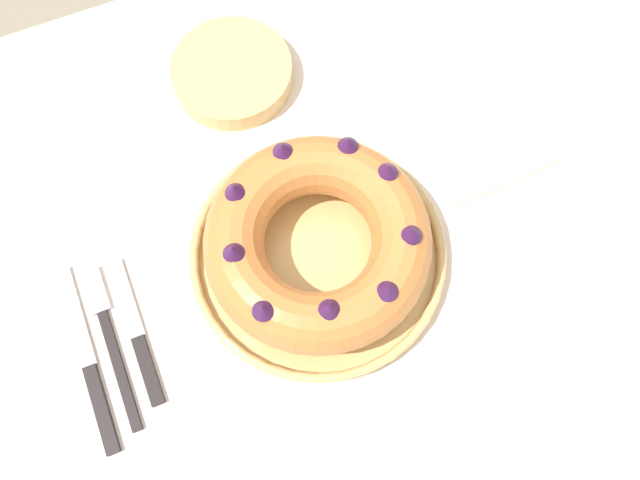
{
  "coord_description": "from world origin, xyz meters",
  "views": [
    {
      "loc": [
        -0.09,
        -0.19,
        1.5
      ],
      "look_at": [
        0.0,
        0.04,
        0.8
      ],
      "focal_mm": 35.0,
      "sensor_mm": 36.0,
      "label": 1
    }
  ],
  "objects": [
    {
      "name": "cake_knife",
      "position": [
        -0.24,
        0.02,
        0.74
      ],
      "size": [
        0.02,
        0.19,
        0.01
      ],
      "rotation": [
        0.0,
        0.0,
        0.04
      ],
      "color": "black",
      "rests_on": "dining_table"
    },
    {
      "name": "serving_knife",
      "position": [
        -0.31,
        0.01,
        0.74
      ],
      "size": [
        0.02,
        0.24,
        0.01
      ],
      "rotation": [
        0.0,
        0.0,
        0.09
      ],
      "color": "black",
      "rests_on": "dining_table"
    },
    {
      "name": "napkin",
      "position": [
        0.28,
        0.09,
        0.74
      ],
      "size": [
        0.17,
        0.12,
        0.0
      ],
      "primitive_type": "cube",
      "rotation": [
        0.0,
        0.0,
        0.04
      ],
      "color": "beige",
      "rests_on": "dining_table"
    },
    {
      "name": "bundt_cake",
      "position": [
        0.0,
        0.04,
        0.8
      ],
      "size": [
        0.27,
        0.27,
        0.09
      ],
      "color": "#C67538",
      "rests_on": "serving_dish"
    },
    {
      "name": "serving_dish",
      "position": [
        0.0,
        0.04,
        0.75
      ],
      "size": [
        0.32,
        0.32,
        0.03
      ],
      "color": "tan",
      "rests_on": "dining_table"
    },
    {
      "name": "side_bowl",
      "position": [
        -0.01,
        0.33,
        0.75
      ],
      "size": [
        0.17,
        0.17,
        0.03
      ],
      "primitive_type": "cylinder",
      "color": "tan",
      "rests_on": "dining_table"
    },
    {
      "name": "fork",
      "position": [
        -0.27,
        0.04,
        0.74
      ],
      "size": [
        0.02,
        0.21,
        0.01
      ],
      "rotation": [
        0.0,
        0.0,
        0.09
      ],
      "color": "black",
      "rests_on": "dining_table"
    },
    {
      "name": "ground_plane",
      "position": [
        0.0,
        0.0,
        0.0
      ],
      "size": [
        8.0,
        8.0,
        0.0
      ],
      "primitive_type": "plane",
      "color": "gray"
    },
    {
      "name": "dining_table",
      "position": [
        0.0,
        0.0,
        0.65
      ],
      "size": [
        1.27,
        1.05,
        0.73
      ],
      "color": "beige",
      "rests_on": "ground_plane"
    }
  ]
}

